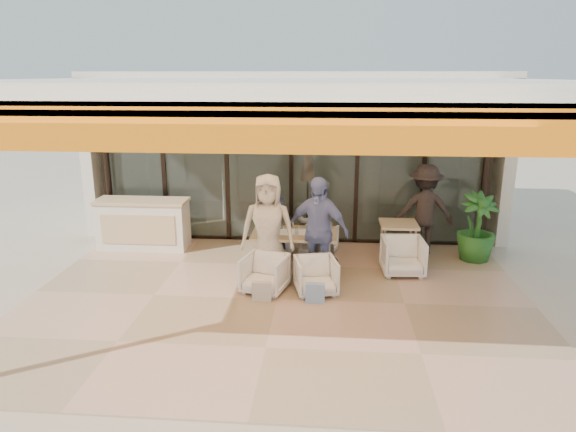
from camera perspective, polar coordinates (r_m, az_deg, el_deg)
name	(u,v)px	position (r m, az deg, el deg)	size (l,w,h in m)	color
ground	(277,301)	(8.26, -1.21, -9.38)	(70.00, 70.00, 0.00)	#C6B293
terrace_floor	(277,300)	(8.26, -1.21, -9.34)	(8.00, 6.00, 0.01)	tan
terrace_structure	(274,91)	(7.24, -1.57, 13.71)	(8.00, 6.00, 3.40)	silver
glass_storefront	(291,168)	(10.65, 0.37, 5.36)	(8.08, 0.10, 3.20)	#9EADA3
interior_block	(299,126)	(12.85, 1.18, 9.94)	(9.05, 3.62, 3.52)	silver
host_counter	(143,224)	(10.85, -15.80, -0.84)	(1.85, 0.65, 1.04)	silver
dining_table	(294,235)	(9.20, 0.67, -2.15)	(1.50, 0.90, 0.93)	#DCBE86
chair_far_left	(276,237)	(10.23, -1.29, -2.39)	(0.64, 0.60, 0.66)	white
chair_far_right	(319,239)	(10.19, 3.42, -2.55)	(0.63, 0.59, 0.65)	white
chair_near_left	(265,272)	(8.45, -2.61, -6.25)	(0.67, 0.63, 0.69)	white
chair_near_right	(316,274)	(8.40, 3.13, -6.49)	(0.65, 0.61, 0.67)	white
diner_navy	(274,221)	(9.62, -1.61, -0.57)	(0.59, 0.39, 1.63)	#191F38
diner_grey	(318,222)	(9.57, 3.40, -0.68)	(0.79, 0.62, 1.63)	slate
diner_cream	(268,229)	(8.72, -2.25, -1.40)	(0.92, 0.60, 1.88)	beige
diner_periwinkle	(317,230)	(8.67, 3.27, -1.62)	(1.09, 0.45, 1.85)	#7683C6
tote_bag_cream	(262,292)	(8.15, -2.94, -8.43)	(0.30, 0.10, 0.34)	silver
tote_bag_blue	(315,294)	(8.09, 3.03, -8.62)	(0.30, 0.10, 0.34)	#99BFD8
side_table	(398,228)	(10.00, 12.17, -1.33)	(0.70, 0.70, 0.74)	#DCBE86
side_chair	(403,255)	(9.38, 12.65, -4.22)	(0.72, 0.67, 0.74)	white
standing_woman	(424,210)	(10.44, 14.91, 0.68)	(1.16, 0.67, 1.80)	black
potted_palm	(477,227)	(10.37, 20.23, -1.20)	(0.75, 0.75, 1.33)	#1E5919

